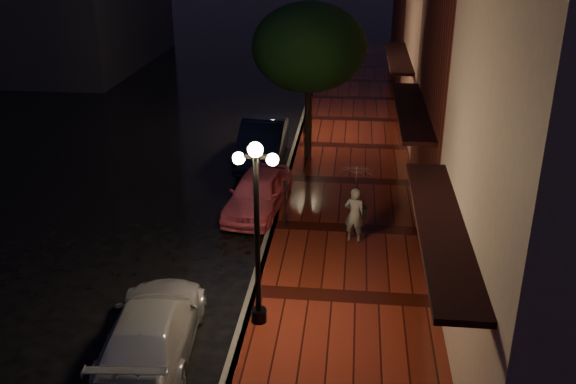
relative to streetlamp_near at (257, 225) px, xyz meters
The scene contains 13 objects.
ground 5.65m from the streetlamp_near, 94.00° to the left, with size 120.00×120.00×0.00m, color black.
sidewalk 5.91m from the streetlamp_near, 69.19° to the left, with size 4.50×60.00×0.15m, color #47140C.
curb 5.61m from the streetlamp_near, 94.00° to the left, with size 0.25×60.00×0.15m, color #595451.
storefront_mid 10.08m from the streetlamp_near, 46.47° to the left, with size 5.00×8.00×11.00m, color #511914.
storefront_far 16.52m from the streetlamp_near, 66.09° to the left, with size 5.00×8.00×9.00m, color #8C5951.
streetlamp_near is the anchor object (origin of this frame).
streetlamp_far 14.00m from the streetlamp_near, 90.00° to the left, with size 0.96×0.36×4.31m.
street_tree 11.12m from the streetlamp_near, 88.65° to the left, with size 4.16×4.16×5.80m.
pink_car 6.53m from the streetlamp_near, 98.76° to the left, with size 1.56×3.87×1.32m, color #EF6279.
navy_car 11.01m from the streetlamp_near, 97.76° to the left, with size 1.65×4.72×1.56m, color black.
silver_car 3.11m from the streetlamp_near, 149.49° to the right, with size 1.80×4.43×1.29m, color #AFB0B7.
woman_with_umbrella 4.79m from the streetlamp_near, 63.42° to the left, with size 0.94×0.96×2.27m.
parking_meter 5.19m from the streetlamp_near, 89.37° to the left, with size 0.14×0.11×1.45m.
Camera 1 is at (2.33, -17.17, 8.67)m, focal length 40.00 mm.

